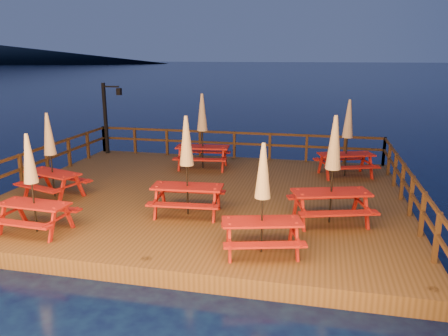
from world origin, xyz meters
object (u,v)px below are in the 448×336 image
(lamp_post, at_px, (108,112))
(picnic_table_2, at_px, (51,154))
(picnic_table_0, at_px, (187,165))
(picnic_table_1, at_px, (202,130))

(lamp_post, distance_m, picnic_table_2, 5.99)
(lamp_post, bearing_deg, picnic_table_2, -79.41)
(picnic_table_0, relative_size, picnic_table_1, 0.95)
(lamp_post, relative_size, picnic_table_0, 1.13)
(lamp_post, bearing_deg, picnic_table_0, -49.66)
(lamp_post, bearing_deg, picnic_table_1, -19.39)
(picnic_table_0, xyz_separation_m, picnic_table_1, (-0.90, 4.83, 0.07))
(lamp_post, xyz_separation_m, picnic_table_2, (1.10, -5.87, -0.48))
(picnic_table_0, bearing_deg, picnic_table_1, 95.68)
(picnic_table_0, relative_size, picnic_table_2, 1.05)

